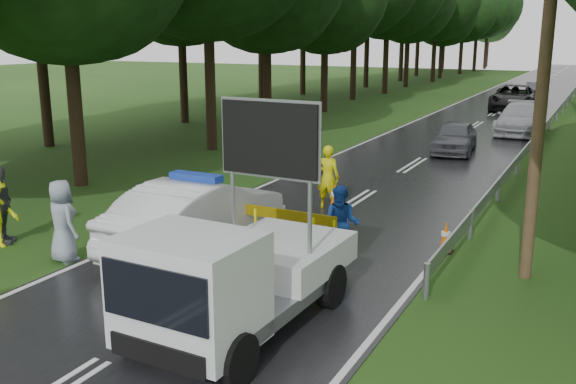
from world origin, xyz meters
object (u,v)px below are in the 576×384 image
Objects in this scene: queue_car_first at (455,137)px; work_truck at (233,277)px; queue_car_fourth at (537,92)px; queue_car_second at (520,119)px; queue_car_third at (514,98)px; police_sedan at (197,216)px; civilian at (341,224)px; officer at (328,177)px; barrier at (284,221)px.

work_truck is at bearing -94.15° from queue_car_first.
queue_car_fourth is (0.73, 22.77, 0.04)m from queue_car_first.
queue_car_second is 1.19× the size of queue_car_fourth.
police_sedan is at bearing -97.21° from queue_car_third.
work_truck is 4.10m from civilian.
police_sedan is 37.81m from queue_car_fourth.
queue_car_fourth is (1.97, 33.04, -0.20)m from officer.
police_sedan is 3.24m from civilian.
police_sedan is 1.18× the size of queue_car_fourth.
queue_car_second reaches higher than queue_car_fourth.
work_truck is at bearing -94.43° from queue_car_fourth.
queue_car_third is (2.42, 31.68, -0.01)m from police_sedan.
police_sedan reaches higher than queue_car_fourth.
barrier is 1.40× the size of officer.
queue_car_second is at bearing 77.59° from civilian.
officer is 27.06m from queue_car_third.
queue_car_fourth is (0.73, 6.00, -0.11)m from queue_car_third.
officer is 4.24m from civilian.
civilian is at bearing -94.26° from queue_car_second.
work_truck is 34.89m from queue_car_third.
civilian is at bearing 113.56° from officer.
civilian is at bearing 12.13° from barrier.
work_truck is at bearing -94.29° from queue_car_second.
queue_car_fourth reaches higher than queue_car_first.
queue_car_first is 6.95m from queue_car_second.
queue_car_first is (1.24, 10.27, -0.24)m from officer.
queue_car_third is at bearing -91.52° from police_sedan.
queue_car_third is at bearing 84.29° from queue_car_first.
work_truck is 0.92× the size of queue_car_second.
queue_car_first is 0.77× the size of queue_car_second.
queue_car_third is 1.36× the size of queue_car_fourth.
officer is 0.42× the size of queue_car_fourth.
civilian is 0.33× the size of queue_car_second.
barrier is at bearing -93.88° from queue_car_third.
officer is 0.46× the size of queue_car_first.
barrier is 1.28m from civilian.
officer is 17.27m from queue_car_second.
queue_car_second is at bearing -97.83° from police_sedan.
queue_car_third reaches higher than barrier.
civilian is (3.12, 0.87, 0.01)m from police_sedan.
officer is at bearing -101.28° from queue_car_second.
work_truck is (2.91, -3.21, 0.18)m from police_sedan.
officer is 0.31× the size of queue_car_third.
police_sedan reaches higher than barrier.
police_sedan is at bearing -104.92° from queue_car_first.
work_truck is at bearing -102.63° from civilian.
civilian reaches higher than queue_car_third.
officer reaches higher than police_sedan.
queue_car_first is 16.77m from queue_car_third.
queue_car_fourth is (1.30, 37.04, -0.09)m from barrier.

